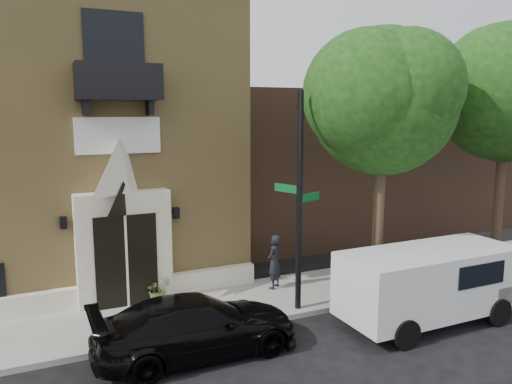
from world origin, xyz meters
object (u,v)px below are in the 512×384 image
Objects in this scene: fire_hydrant at (349,286)px; pedestrian_near at (274,262)px; dumpster at (417,265)px; street_sign at (299,202)px; cargo_van at (434,281)px; black_sedan at (197,326)px.

pedestrian_near is at bearing 133.25° from fire_hydrant.
dumpster is (2.72, 0.20, 0.23)m from fire_hydrant.
street_sign is 3.12m from fire_hydrant.
dumpster is at bearing 123.05° from pedestrian_near.
cargo_van is 6.40× the size of fire_hydrant.
pedestrian_near reaches higher than dumpster.
street_sign is 7.75× the size of fire_hydrant.
street_sign is 3.56× the size of pedestrian_near.
black_sedan is 0.97× the size of cargo_van.
black_sedan is 0.80× the size of street_sign.
cargo_van reaches higher than fire_hydrant.
pedestrian_near is at bearing 145.20° from dumpster.
cargo_van reaches higher than black_sedan.
black_sedan is at bearing 174.20° from dumpster.
black_sedan is at bearing 177.51° from street_sign.
cargo_van is 2.63m from dumpster.
dumpster reaches higher than fire_hydrant.
fire_hydrant is (-1.30, 1.99, -0.58)m from cargo_van.
black_sedan reaches higher than dumpster.
dumpster is at bearing -19.12° from street_sign.
cargo_van is at bearing -56.85° from fire_hydrant.
pedestrian_near is at bearing -50.54° from black_sedan.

